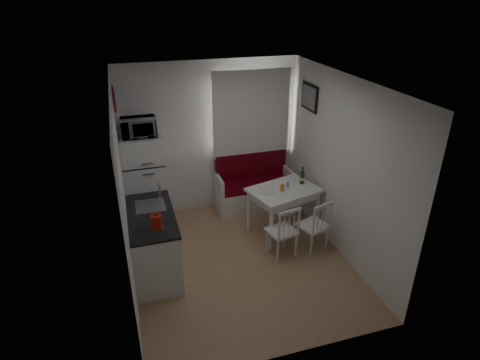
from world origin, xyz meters
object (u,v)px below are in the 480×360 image
object	(u,v)px
dining_table	(284,194)
chair_right	(316,222)
fridge	(145,182)
bench	(253,189)
wine_bottle	(302,175)
kettle	(157,222)
chair_left	(284,227)
microwave	(139,127)
kitchen_counter	(154,242)

from	to	relation	value
dining_table	chair_right	world-z (taller)	chair_right
fridge	bench	bearing A→B (deg)	3.39
bench	dining_table	size ratio (longest dim) A/B	1.15
fridge	wine_bottle	bearing A→B (deg)	-17.29
fridge	kettle	size ratio (longest dim) A/B	7.30
kettle	wine_bottle	xyz separation A→B (m)	(2.38, 0.88, -0.09)
fridge	dining_table	bearing A→B (deg)	-22.42
bench	chair_left	xyz separation A→B (m)	(-0.08, -1.62, 0.19)
fridge	microwave	distance (m)	0.94
bench	chair_right	distance (m)	1.68
kitchen_counter	chair_left	xyz separation A→B (m)	(1.83, -0.26, 0.06)
chair_left	fridge	size ratio (longest dim) A/B	0.29
kitchen_counter	dining_table	distance (m)	2.13
chair_left	fridge	xyz separation A→B (m)	(-1.81, 1.51, 0.28)
dining_table	fridge	bearing A→B (deg)	141.96
bench	kettle	xyz separation A→B (m)	(-1.86, -1.74, 0.68)
chair_right	microwave	world-z (taller)	microwave
kitchen_counter	kettle	size ratio (longest dim) A/B	6.08
bench	fridge	size ratio (longest dim) A/B	0.86
bench	chair_left	size ratio (longest dim) A/B	2.95
chair_left	microwave	distance (m)	2.62
dining_table	chair_right	distance (m)	0.72
kettle	kitchen_counter	bearing A→B (deg)	97.29
wine_bottle	dining_table	bearing A→B (deg)	-164.05
kitchen_counter	wine_bottle	distance (m)	2.52
microwave	wine_bottle	bearing A→B (deg)	-16.19
microwave	bench	bearing A→B (deg)	4.90
bench	dining_table	world-z (taller)	bench
bench	chair_left	world-z (taller)	bench
bench	chair_left	bearing A→B (deg)	-92.70
bench	wine_bottle	bearing A→B (deg)	-58.69
dining_table	wine_bottle	xyz separation A→B (m)	(0.35, 0.10, 0.23)
fridge	kettle	xyz separation A→B (m)	(0.03, -1.63, 0.22)
kettle	wine_bottle	size ratio (longest dim) A/B	0.75
bench	chair_right	size ratio (longest dim) A/B	2.76
chair_right	kettle	bearing A→B (deg)	164.61
kitchen_counter	dining_table	bearing A→B (deg)	10.75
fridge	wine_bottle	world-z (taller)	fridge
dining_table	microwave	bearing A→B (deg)	143.16
fridge	wine_bottle	distance (m)	2.53
kitchen_counter	bench	bearing A→B (deg)	35.45
bench	wine_bottle	world-z (taller)	wine_bottle
kettle	wine_bottle	world-z (taller)	kettle
bench	kitchen_counter	bearing A→B (deg)	-144.55
bench	kettle	bearing A→B (deg)	-136.78
bench	kettle	size ratio (longest dim) A/B	6.29
fridge	microwave	bearing A→B (deg)	-90.00
fridge	wine_bottle	size ratio (longest dim) A/B	5.50
dining_table	microwave	size ratio (longest dim) A/B	2.33
chair_right	dining_table	bearing A→B (deg)	92.31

